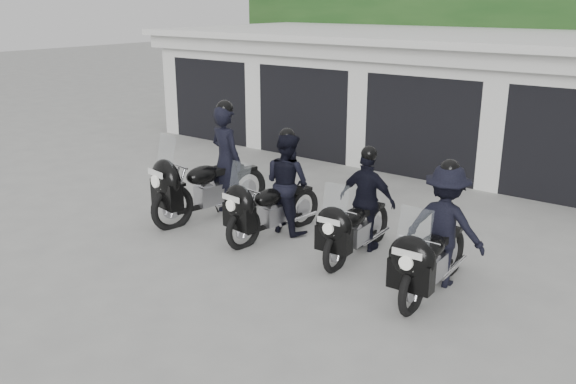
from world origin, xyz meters
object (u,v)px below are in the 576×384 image
Objects in this scene: police_bike_a at (211,171)px; police_bike_c at (362,208)px; police_bike_d at (440,234)px; police_bike_b at (279,190)px.

police_bike_a is 2.96m from police_bike_c.
police_bike_a is 4.39m from police_bike_d.
police_bike_d is at bearing 1.44° from police_bike_b.
police_bike_a is 1.16× the size of police_bike_d.
police_bike_d is at bearing 8.46° from police_bike_a.
police_bike_a is 1.47m from police_bike_b.
police_bike_b is at bearing -177.63° from police_bike_c.
police_bike_a is 1.24× the size of police_bike_c.
police_bike_c is (1.48, 0.13, -0.04)m from police_bike_b.
police_bike_a is at bearing -178.70° from police_bike_c.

